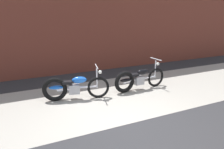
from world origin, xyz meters
TOP-DOWN VIEW (x-y plane):
  - ground_plane at (0.00, 0.00)m, footprint 80.00×80.00m
  - sidewalk_slab at (0.00, 1.75)m, footprint 36.00×3.50m
  - brick_building_wall at (0.00, 5.20)m, footprint 36.00×0.50m
  - motorcycle_blue at (-0.73, 2.04)m, footprint 1.97×0.76m
  - motorcycle_black at (1.50, 1.92)m, footprint 2.01×0.58m

SIDE VIEW (x-z plane):
  - ground_plane at x=0.00m, z-range 0.00..0.00m
  - sidewalk_slab at x=0.00m, z-range 0.00..0.01m
  - motorcycle_blue at x=-0.73m, z-range -0.12..0.91m
  - motorcycle_black at x=1.50m, z-range -0.12..0.91m
  - brick_building_wall at x=0.00m, z-range 0.00..5.81m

